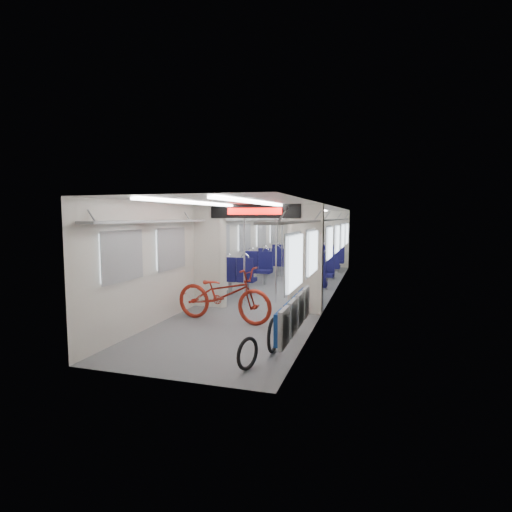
{
  "coord_description": "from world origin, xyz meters",
  "views": [
    {
      "loc": [
        2.51,
        -10.29,
        2.02
      ],
      "look_at": [
        -0.11,
        -1.65,
        1.14
      ],
      "focal_mm": 28.0,
      "sensor_mm": 36.0,
      "label": 1
    }
  ],
  "objects_px": {
    "seat_bay_near_right": "(313,274)",
    "seat_bay_far_right": "(329,260)",
    "bike_hoop_c": "(288,321)",
    "stanchion_near_left": "(244,256)",
    "seat_bay_near_left": "(248,270)",
    "stanchion_far_right": "(304,245)",
    "bicycle": "(223,294)",
    "flip_bench": "(294,313)",
    "stanchion_near_right": "(276,254)",
    "bike_hoop_b": "(273,337)",
    "stanchion_far_left": "(282,245)",
    "seat_bay_far_left": "(278,258)",
    "bike_hoop_a": "(248,355)"
  },
  "relations": [
    {
      "from": "bicycle",
      "to": "seat_bay_far_right",
      "type": "relative_size",
      "value": 1.0
    },
    {
      "from": "bicycle",
      "to": "stanchion_far_left",
      "type": "xyz_separation_m",
      "value": [
        -0.04,
        5.13,
        0.61
      ]
    },
    {
      "from": "bike_hoop_a",
      "to": "bike_hoop_c",
      "type": "xyz_separation_m",
      "value": [
        0.16,
        1.8,
        0.02
      ]
    },
    {
      "from": "bicycle",
      "to": "stanchion_far_right",
      "type": "distance_m",
      "value": 5.19
    },
    {
      "from": "bike_hoop_b",
      "to": "bike_hoop_c",
      "type": "bearing_deg",
      "value": 89.59
    },
    {
      "from": "bike_hoop_a",
      "to": "bike_hoop_c",
      "type": "distance_m",
      "value": 1.81
    },
    {
      "from": "seat_bay_far_right",
      "to": "stanchion_near_left",
      "type": "xyz_separation_m",
      "value": [
        -1.31,
        -5.36,
        0.61
      ]
    },
    {
      "from": "bicycle",
      "to": "stanchion_near_right",
      "type": "relative_size",
      "value": 0.89
    },
    {
      "from": "bicycle",
      "to": "flip_bench",
      "type": "distance_m",
      "value": 2.1
    },
    {
      "from": "flip_bench",
      "to": "stanchion_near_right",
      "type": "bearing_deg",
      "value": 108.74
    },
    {
      "from": "stanchion_near_right",
      "to": "seat_bay_far_right",
      "type": "bearing_deg",
      "value": 81.96
    },
    {
      "from": "seat_bay_near_right",
      "to": "stanchion_near_right",
      "type": "bearing_deg",
      "value": -117.6
    },
    {
      "from": "stanchion_far_left",
      "to": "stanchion_far_right",
      "type": "distance_m",
      "value": 0.72
    },
    {
      "from": "seat_bay_near_left",
      "to": "seat_bay_near_right",
      "type": "bearing_deg",
      "value": -6.17
    },
    {
      "from": "bike_hoop_b",
      "to": "stanchion_near_left",
      "type": "xyz_separation_m",
      "value": [
        -1.44,
        2.96,
        0.91
      ]
    },
    {
      "from": "seat_bay_near_right",
      "to": "seat_bay_near_left",
      "type": "bearing_deg",
      "value": 173.83
    },
    {
      "from": "stanchion_near_right",
      "to": "bike_hoop_b",
      "type": "bearing_deg",
      "value": -76.6
    },
    {
      "from": "stanchion_near_right",
      "to": "stanchion_far_left",
      "type": "distance_m",
      "value": 3.21
    },
    {
      "from": "seat_bay_far_left",
      "to": "stanchion_far_right",
      "type": "xyz_separation_m",
      "value": [
        1.3,
        -1.86,
        0.62
      ]
    },
    {
      "from": "bike_hoop_b",
      "to": "stanchion_near_right",
      "type": "bearing_deg",
      "value": 103.4
    },
    {
      "from": "stanchion_near_left",
      "to": "stanchion_far_right",
      "type": "xyz_separation_m",
      "value": [
        0.75,
        3.62,
        0.0
      ]
    },
    {
      "from": "bicycle",
      "to": "bike_hoop_a",
      "type": "xyz_separation_m",
      "value": [
        1.22,
        -2.23,
        -0.34
      ]
    },
    {
      "from": "flip_bench",
      "to": "stanchion_near_right",
      "type": "distance_m",
      "value": 3.49
    },
    {
      "from": "bike_hoop_a",
      "to": "stanchion_far_right",
      "type": "xyz_separation_m",
      "value": [
        -0.55,
        7.34,
        0.95
      ]
    },
    {
      "from": "bike_hoop_c",
      "to": "seat_bay_near_left",
      "type": "bearing_deg",
      "value": 117.09
    },
    {
      "from": "bike_hoop_c",
      "to": "stanchion_near_left",
      "type": "bearing_deg",
      "value": 127.0
    },
    {
      "from": "seat_bay_near_left",
      "to": "stanchion_far_right",
      "type": "relative_size",
      "value": 0.9
    },
    {
      "from": "stanchion_far_right",
      "to": "seat_bay_far_left",
      "type": "bearing_deg",
      "value": 125.12
    },
    {
      "from": "stanchion_near_left",
      "to": "stanchion_far_left",
      "type": "bearing_deg",
      "value": 89.54
    },
    {
      "from": "seat_bay_near_left",
      "to": "stanchion_near_right",
      "type": "relative_size",
      "value": 0.9
    },
    {
      "from": "bike_hoop_b",
      "to": "stanchion_far_left",
      "type": "bearing_deg",
      "value": 102.09
    },
    {
      "from": "flip_bench",
      "to": "seat_bay_near_left",
      "type": "bearing_deg",
      "value": 115.56
    },
    {
      "from": "bike_hoop_c",
      "to": "stanchion_far_left",
      "type": "distance_m",
      "value": 5.82
    },
    {
      "from": "seat_bay_near_left",
      "to": "stanchion_near_left",
      "type": "distance_m",
      "value": 2.17
    },
    {
      "from": "seat_bay_far_left",
      "to": "stanchion_near_right",
      "type": "bearing_deg",
      "value": -76.68
    },
    {
      "from": "bike_hoop_b",
      "to": "bike_hoop_c",
      "type": "relative_size",
      "value": 1.09
    },
    {
      "from": "bicycle",
      "to": "seat_bay_near_left",
      "type": "distance_m",
      "value": 3.55
    },
    {
      "from": "seat_bay_near_left",
      "to": "bike_hoop_b",
      "type": "bearing_deg",
      "value": -68.04
    },
    {
      "from": "stanchion_far_right",
      "to": "bicycle",
      "type": "bearing_deg",
      "value": -97.51
    },
    {
      "from": "seat_bay_near_right",
      "to": "seat_bay_far_right",
      "type": "height_order",
      "value": "seat_bay_near_right"
    },
    {
      "from": "bike_hoop_b",
      "to": "stanchion_near_right",
      "type": "relative_size",
      "value": 0.23
    },
    {
      "from": "bicycle",
      "to": "seat_bay_near_left",
      "type": "xyz_separation_m",
      "value": [
        -0.63,
        3.5,
        0.01
      ]
    },
    {
      "from": "seat_bay_near_left",
      "to": "stanchion_far_left",
      "type": "bearing_deg",
      "value": 70.22
    },
    {
      "from": "bike_hoop_a",
      "to": "seat_bay_near_right",
      "type": "height_order",
      "value": "seat_bay_near_right"
    },
    {
      "from": "seat_bay_far_left",
      "to": "stanchion_far_left",
      "type": "relative_size",
      "value": 0.86
    },
    {
      "from": "flip_bench",
      "to": "bike_hoop_b",
      "type": "height_order",
      "value": "flip_bench"
    },
    {
      "from": "flip_bench",
      "to": "bike_hoop_a",
      "type": "xyz_separation_m",
      "value": [
        -0.44,
        -0.94,
        -0.38
      ]
    },
    {
      "from": "stanchion_near_right",
      "to": "stanchion_far_right",
      "type": "xyz_separation_m",
      "value": [
        0.12,
        3.13,
        0.0
      ]
    },
    {
      "from": "bike_hoop_c",
      "to": "seat_bay_far_right",
      "type": "xyz_separation_m",
      "value": [
        -0.14,
        7.29,
        0.32
      ]
    },
    {
      "from": "bike_hoop_b",
      "to": "seat_bay_near_right",
      "type": "distance_m",
      "value": 4.77
    }
  ]
}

